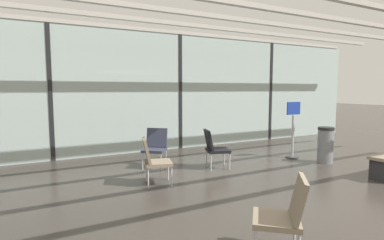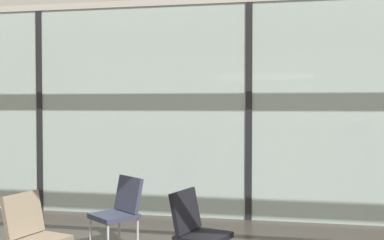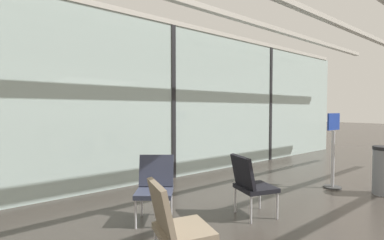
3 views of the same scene
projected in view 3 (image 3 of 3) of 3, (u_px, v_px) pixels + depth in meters
name	position (u px, v px, depth m)	size (l,w,h in m)	color
glass_curtain_wall	(172.00, 102.00, 5.95)	(14.00, 0.08, 3.35)	#A3B7B2
window_mullion_1	(172.00, 102.00, 5.95)	(0.10, 0.12, 3.35)	black
window_mullion_2	(270.00, 104.00, 8.10)	(0.10, 0.12, 3.35)	black
parked_airplane	(79.00, 97.00, 8.58)	(12.11, 3.84, 3.84)	silver
lounge_chair_1	(175.00, 222.00, 2.44)	(0.63, 0.60, 0.87)	#7F705B
lounge_chair_2	(250.00, 182.00, 3.80)	(0.65, 0.62, 0.87)	black
lounge_chair_3	(155.00, 184.00, 3.70)	(0.70, 0.71, 0.87)	#33384C
trash_bin	(384.00, 170.00, 4.77)	(0.38, 0.38, 0.86)	slate
info_sign	(333.00, 153.00, 5.17)	(0.44, 0.32, 1.44)	#333333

